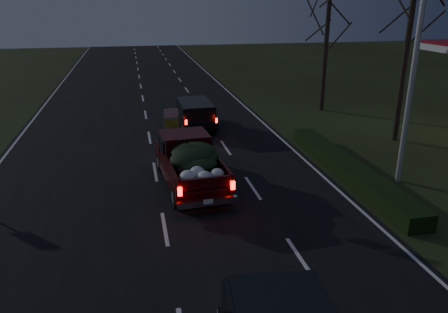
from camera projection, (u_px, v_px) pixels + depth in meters
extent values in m
plane|color=black|center=(165.00, 229.00, 13.89)|extent=(120.00, 120.00, 0.00)
cube|color=black|center=(165.00, 229.00, 13.89)|extent=(14.00, 120.00, 0.02)
cube|color=black|center=(347.00, 168.00, 18.07)|extent=(1.00, 10.00, 0.60)
cylinder|color=silver|center=(414.00, 68.00, 16.06)|extent=(0.20, 0.20, 9.00)
cylinder|color=black|center=(406.00, 57.00, 21.33)|extent=(0.28, 0.28, 8.50)
cylinder|color=black|center=(325.00, 56.00, 27.84)|extent=(0.28, 0.28, 7.00)
cube|color=#380709|center=(190.00, 169.00, 17.15)|extent=(2.40, 5.20, 0.56)
cube|color=#380709|center=(185.00, 144.00, 17.72)|extent=(1.99, 1.75, 0.91)
cube|color=black|center=(184.00, 142.00, 17.68)|extent=(2.08, 1.66, 0.56)
cube|color=#380709|center=(197.00, 174.00, 15.86)|extent=(2.08, 2.97, 0.06)
ellipsoid|color=black|center=(195.00, 158.00, 16.18)|extent=(1.75, 1.94, 0.61)
cylinder|color=gray|center=(165.00, 135.00, 16.42)|extent=(0.03, 0.03, 2.02)
cube|color=red|center=(171.00, 113.00, 16.21)|extent=(0.53, 0.06, 0.34)
cube|color=gold|center=(172.00, 124.00, 16.34)|extent=(0.53, 0.06, 0.34)
cube|color=black|center=(195.00, 118.00, 24.89)|extent=(1.87, 4.34, 0.54)
cube|color=black|center=(195.00, 108.00, 24.48)|extent=(1.74, 3.17, 0.72)
cube|color=black|center=(195.00, 107.00, 24.46)|extent=(1.83, 3.08, 0.43)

